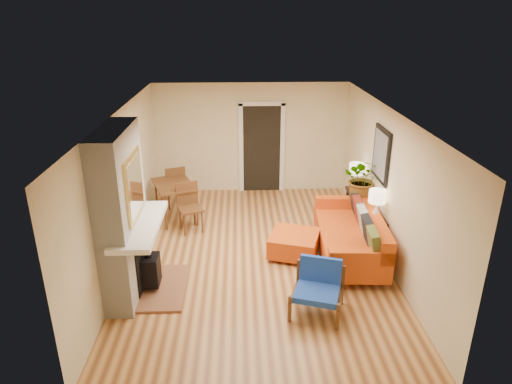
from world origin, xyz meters
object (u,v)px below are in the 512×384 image
Objects in this scene: sofa at (354,234)px; dining_table at (178,190)px; houseplant at (363,179)px; console_table at (364,211)px; ottoman at (294,243)px; blue_chair at (318,285)px; lamp_near at (377,201)px; lamp_far at (356,173)px.

dining_table is (-3.32, 1.67, 0.23)m from sofa.
console_table is at bearing -87.33° from houseplant.
sofa is 2.33× the size of ottoman.
lamp_near is (1.23, 1.51, 0.66)m from blue_chair.
console_table is 0.61m from houseplant.
dining_table is (-2.42, 3.25, 0.23)m from blue_chair.
lamp_near is at bearing -25.50° from dining_table.
lamp_near is 1.00× the size of lamp_far.
dining_table is at bearing 153.29° from sofa.
ottoman is at bearing 176.92° from lamp_near.
lamp_near reaches higher than console_table.
dining_table is at bearing 163.98° from console_table.
sofa is 1.31× the size of dining_table.
sofa is 1.58m from lamp_far.
ottoman is 1.23× the size of houseplant.
houseplant reaches higher than console_table.
sofa is 4.46× the size of lamp_far.
lamp_near is at bearing 50.83° from blue_chair.
lamp_near is at bearing -89.37° from houseplant.
blue_chair is at bearing -119.18° from console_table.
lamp_near is 0.91m from houseplant.
blue_chair is 1.66× the size of lamp_near.
lamp_far is (0.00, 0.77, 0.49)m from console_table.
sofa reaches higher than blue_chair.
ottoman is 0.56× the size of console_table.
console_table is 0.85m from lamp_near.
ottoman is 1.85m from houseplant.
dining_table reaches higher than sofa.
houseplant is (0.32, 0.84, 0.74)m from sofa.
dining_table is at bearing 143.55° from ottoman.
lamp_far reaches higher than blue_chair.
houseplant is at bearing 92.67° from console_table.
lamp_near and lamp_far have the same top height.
sofa is 4.46× the size of lamp_near.
console_table is 3.43× the size of lamp_near.
houseplant is at bearing 31.01° from ottoman.
blue_chair is 0.49× the size of dining_table.
ottoman is 0.56× the size of dining_table.
houseplant reaches higher than sofa.
ottoman is at bearing 95.92° from blue_chair.
houseplant is at bearing -91.03° from lamp_far.
houseplant is at bearing -12.89° from dining_table.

